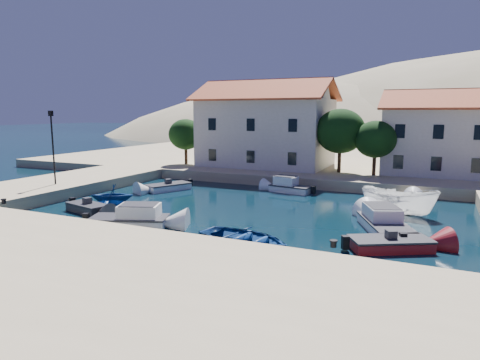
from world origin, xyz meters
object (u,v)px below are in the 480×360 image
lamppost (52,140)px  cabin_cruiser_east (385,224)px  building_left (266,122)px  rowboat_south (244,246)px  boat_east (398,214)px  building_mid (439,131)px  cabin_cruiser_south (129,219)px

lamppost → cabin_cruiser_east: 27.29m
building_left → lamppost: building_left is taller
building_left → rowboat_south: bearing=-71.0°
boat_east → rowboat_south: bearing=163.1°
building_mid → cabin_cruiser_south: building_mid is taller
building_mid → cabin_cruiser_east: bearing=-97.0°
lamppost → boat_east: (27.29, 5.34, -4.75)m
cabin_cruiser_east → boat_east: 5.13m
lamppost → cabin_cruiser_south: lamppost is taller
cabin_cruiser_east → building_left: bearing=14.8°
building_left → cabin_cruiser_east: size_ratio=2.57×
rowboat_south → lamppost: bearing=84.7°
building_mid → cabin_cruiser_south: size_ratio=2.03×
cabin_cruiser_south → boat_east: bearing=13.7°
cabin_cruiser_south → boat_east: (15.05, 10.66, -0.48)m
cabin_cruiser_east → boat_east: cabin_cruiser_east is taller
cabin_cruiser_east → cabin_cruiser_south: bearing=87.5°
building_left → boat_east: 22.35m
lamppost → rowboat_south: size_ratio=1.18×
rowboat_south → cabin_cruiser_east: (6.53, 6.16, 0.48)m
building_mid → rowboat_south: (-9.07, -26.92, -5.22)m
building_mid → lamppost: bearing=-144.6°
building_left → building_mid: 18.04m
lamppost → boat_east: size_ratio=1.15×
building_mid → cabin_cruiser_south: (-17.26, -26.32, -4.75)m
rowboat_south → boat_east: boat_east is taller
building_mid → cabin_cruiser_south: bearing=-123.3°
building_left → building_mid: (18.00, 1.00, -0.71)m
building_left → boat_east: (15.79, -14.66, -5.94)m
building_mid → rowboat_south: 28.88m
building_left → cabin_cruiser_south: (0.74, -25.32, -5.46)m
boat_east → building_mid: bearing=6.4°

